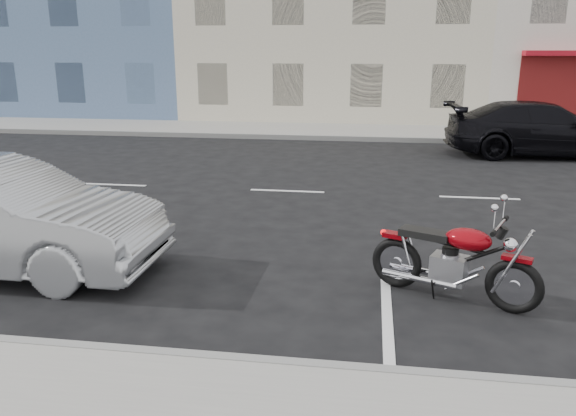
{
  "coord_description": "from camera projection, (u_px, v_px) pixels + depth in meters",
  "views": [
    {
      "loc": [
        -0.28,
        -11.59,
        2.97
      ],
      "look_at": [
        -1.38,
        -4.08,
        0.8
      ],
      "focal_mm": 35.0,
      "sensor_mm": 36.0,
      "label": 1
    }
  ],
  "objects": [
    {
      "name": "car_far",
      "position": [
        541.0,
        129.0,
        15.87
      ],
      "size": [
        5.38,
        2.46,
        1.53
      ],
      "primitive_type": "imported",
      "rotation": [
        0.0,
        0.0,
        1.63
      ],
      "color": "black",
      "rests_on": "ground"
    },
    {
      "name": "ground",
      "position": [
        381.0,
        194.0,
        11.8
      ],
      "size": [
        120.0,
        120.0,
        0.0
      ],
      "primitive_type": "plane",
      "color": "black",
      "rests_on": "ground"
    },
    {
      "name": "curb_far",
      "position": [
        230.0,
        136.0,
        19.14
      ],
      "size": [
        80.0,
        0.12,
        0.16
      ],
      "primitive_type": "cube",
      "color": "gray",
      "rests_on": "ground"
    },
    {
      "name": "motorcycle",
      "position": [
        518.0,
        275.0,
        6.39
      ],
      "size": [
        1.95,
        1.01,
        1.04
      ],
      "rotation": [
        0.0,
        0.0,
        -0.41
      ],
      "color": "black",
      "rests_on": "ground"
    },
    {
      "name": "sidewalk_far",
      "position": [
        242.0,
        129.0,
        20.76
      ],
      "size": [
        80.0,
        3.4,
        0.15
      ],
      "primitive_type": "cube",
      "color": "gray",
      "rests_on": "ground"
    }
  ]
}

